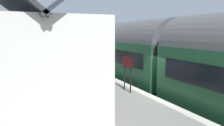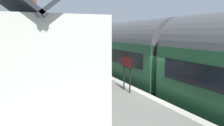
% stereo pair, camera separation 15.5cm
% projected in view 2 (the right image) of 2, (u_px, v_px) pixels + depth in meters
% --- Properties ---
extents(ground_plane, '(160.00, 160.00, 0.00)m').
position_uv_depth(ground_plane, '(171.00, 115.00, 10.04)').
color(ground_plane, '#383330').
extents(platform, '(32.00, 6.60, 0.97)m').
position_uv_depth(platform, '(74.00, 118.00, 8.36)').
color(platform, gray).
rests_on(platform, ground).
extents(platform_edge_coping, '(32.00, 0.36, 0.02)m').
position_uv_depth(platform_edge_coping, '(148.00, 96.00, 9.47)').
color(platform_edge_coping, beige).
rests_on(platform_edge_coping, platform).
extents(rail_near, '(52.00, 0.08, 0.14)m').
position_uv_depth(rail_near, '(200.00, 108.00, 10.63)').
color(rail_near, gray).
rests_on(rail_near, ground).
extents(rail_far, '(52.00, 0.08, 0.14)m').
position_uv_depth(rail_far, '(175.00, 113.00, 10.09)').
color(rail_far, gray).
rests_on(rail_far, ground).
extents(train, '(18.74, 2.73, 4.32)m').
position_uv_depth(train, '(174.00, 61.00, 11.08)').
color(train, black).
rests_on(train, ground).
extents(station_building, '(7.10, 3.64, 5.53)m').
position_uv_depth(station_building, '(34.00, 59.00, 8.28)').
color(station_building, white).
rests_on(station_building, platform).
extents(bench_mid_platform, '(1.41, 0.47, 0.88)m').
position_uv_depth(bench_mid_platform, '(50.00, 60.00, 18.13)').
color(bench_mid_platform, brown).
rests_on(bench_mid_platform, platform).
extents(bench_by_lamp, '(1.40, 0.44, 0.88)m').
position_uv_depth(bench_by_lamp, '(65.00, 67.00, 14.21)').
color(bench_by_lamp, brown).
rests_on(bench_by_lamp, platform).
extents(planter_edge_near, '(0.71, 0.71, 0.86)m').
position_uv_depth(planter_edge_near, '(55.00, 58.00, 19.49)').
color(planter_edge_near, black).
rests_on(planter_edge_near, platform).
extents(planter_by_door, '(0.60, 0.60, 0.91)m').
position_uv_depth(planter_by_door, '(96.00, 82.00, 9.93)').
color(planter_by_door, '#9E5138').
rests_on(planter_by_door, platform).
extents(planter_edge_far, '(0.98, 0.32, 0.61)m').
position_uv_depth(planter_edge_far, '(66.00, 62.00, 18.43)').
color(planter_edge_far, gray).
rests_on(planter_edge_far, platform).
extents(planter_bench_left, '(0.61, 0.61, 0.89)m').
position_uv_depth(planter_bench_left, '(69.00, 66.00, 14.85)').
color(planter_bench_left, black).
rests_on(planter_bench_left, platform).
extents(lamp_post_platform, '(0.32, 0.50, 3.26)m').
position_uv_depth(lamp_post_platform, '(76.00, 37.00, 17.01)').
color(lamp_post_platform, black).
rests_on(lamp_post_platform, platform).
extents(station_sign_board, '(0.96, 0.06, 1.57)m').
position_uv_depth(station_sign_board, '(127.00, 65.00, 10.07)').
color(station_sign_board, black).
rests_on(station_sign_board, platform).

